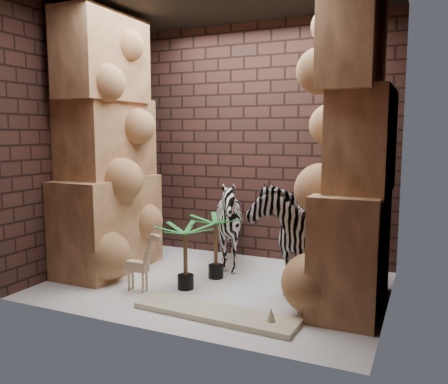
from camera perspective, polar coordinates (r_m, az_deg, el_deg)
The scene contains 13 objects.
floor at distance 5.03m, azimuth -1.14°, elevation -11.46°, with size 3.50×3.50×0.00m, color white.
wall_back at distance 5.92m, azimuth 4.06°, elevation 6.15°, with size 3.50×3.50×0.00m, color #311F1A.
wall_front at distance 3.68m, azimuth -9.63°, elevation 5.33°, with size 3.50×3.50×0.00m, color #311F1A.
wall_left at distance 5.74m, azimuth -17.25°, elevation 5.80°, with size 3.00×3.00×0.00m, color #311F1A.
wall_right at distance 4.31m, azimuth 20.41°, elevation 5.26°, with size 3.00×3.00×0.00m, color #311F1A.
rock_pillar_left at distance 5.51m, azimuth -14.51°, elevation 5.85°, with size 0.68×1.30×3.00m, color tan, non-canonical shape.
rock_pillar_right at distance 4.35m, azimuth 16.05°, elevation 5.45°, with size 0.58×1.25×3.00m, color tan, non-canonical shape.
zebra_right at distance 4.85m, azimuth 8.31°, elevation -3.85°, with size 0.63×1.16×1.37m, color white.
zebra_left at distance 5.46m, azimuth 0.65°, elevation -4.59°, with size 0.88×1.09×0.99m, color white.
giraffe_toy at distance 4.83m, azimuth -10.74°, elevation -8.24°, with size 0.34×0.11×0.67m, color beige, non-canonical shape.
palm_front at distance 5.16m, azimuth -1.03°, elevation -6.79°, with size 0.36×0.36×0.73m, color #216626, non-canonical shape.
palm_back at distance 4.83m, azimuth -4.83°, elevation -8.01°, with size 0.36×0.36×0.69m, color #216626, non-canonical shape.
surfboard at distance 4.24m, azimuth -1.12°, elevation -14.81°, with size 1.53×0.37×0.05m, color beige.
Camera 1 is at (2.05, -4.30, 1.62)m, focal length 36.75 mm.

